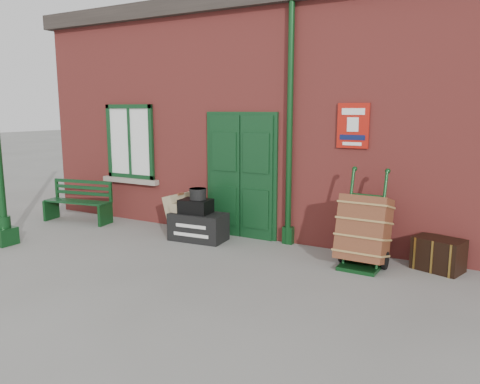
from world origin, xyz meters
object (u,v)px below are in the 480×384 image
Objects in this scene: houdini_trunk at (198,227)px; porter_trolley at (364,230)px; bench at (79,200)px; dark_trunk at (438,254)px.

porter_trolley reaches higher than houdini_trunk.
houdini_trunk is (2.96, 0.02, -0.20)m from bench.
houdini_trunk is 3.95m from dark_trunk.
houdini_trunk is at bearing -178.57° from porter_trolley.
dark_trunk is at bearing 22.31° from porter_trolley.
bench is 1.51× the size of houdini_trunk.
dark_trunk is (6.89, 0.40, -0.21)m from bench.
bench reaches higher than dark_trunk.
bench is 1.03× the size of porter_trolley.
porter_trolley is at bearing -8.63° from bench.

